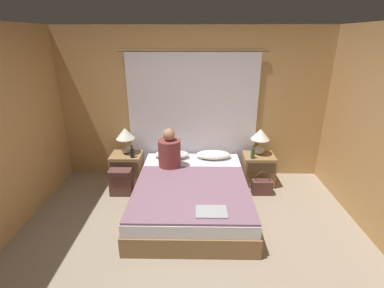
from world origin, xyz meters
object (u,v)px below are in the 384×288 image
bed (192,195)px  backpack_on_floor (121,181)px  lamp_right (260,137)px  nightstand_left (127,168)px  pillow_right (213,155)px  beer_bottle_on_left_stand (132,153)px  beer_bottle_on_right_stand (253,153)px  handbag_on_floor (262,187)px  laptop_on_bed (211,212)px  nightstand_right (258,169)px  pillow_left (172,154)px  lamp_left (125,136)px  person_left_in_bed (169,152)px

bed → backpack_on_floor: size_ratio=4.76×
backpack_on_floor → lamp_right: bearing=11.7°
nightstand_left → pillow_right: bearing=2.9°
beer_bottle_on_left_stand → beer_bottle_on_right_stand: bearing=0.0°
beer_bottle_on_right_stand → handbag_on_floor: 0.54m
bed → laptop_on_bed: bearing=-72.7°
beer_bottle_on_left_stand → nightstand_right: bearing=3.3°
nightstand_left → handbag_on_floor: 2.23m
nightstand_right → backpack_on_floor: (-2.20, -0.40, -0.02)m
pillow_left → backpack_on_floor: pillow_left is taller
pillow_left → backpack_on_floor: size_ratio=1.35×
lamp_left → handbag_on_floor: lamp_left is taller
nightstand_right → person_left_in_bed: (-1.45, -0.28, 0.42)m
lamp_left → beer_bottle_on_left_stand: 0.31m
person_left_in_bed → beer_bottle_on_right_stand: bearing=7.2°
pillow_left → lamp_right: bearing=-0.5°
pillow_right → nightstand_left: bearing=-177.1°
nightstand_left → lamp_right: size_ratio=1.18×
nightstand_right → lamp_left: lamp_left is taller
bed → handbag_on_floor: bearing=19.9°
beer_bottle_on_right_stand → backpack_on_floor: 2.12m
lamp_right → beer_bottle_on_right_stand: (-0.14, -0.18, -0.20)m
lamp_right → beer_bottle_on_right_stand: 0.30m
nightstand_left → backpack_on_floor: bearing=-91.4°
handbag_on_floor → lamp_left: bearing=169.4°
pillow_left → pillow_right: bearing=0.0°
nightstand_left → pillow_left: 0.79m
nightstand_left → backpack_on_floor: size_ratio=1.20×
pillow_right → handbag_on_floor: 0.93m
backpack_on_floor → handbag_on_floor: size_ratio=1.09×
lamp_right → backpack_on_floor: (-2.20, -0.46, -0.57)m
nightstand_right → pillow_right: pillow_right is taller
nightstand_right → backpack_on_floor: 2.24m
bed → person_left_in_bed: (-0.35, 0.46, 0.47)m
handbag_on_floor → backpack_on_floor: bearing=-178.8°
nightstand_right → handbag_on_floor: 0.37m
nightstand_left → pillow_left: bearing=5.6°
lamp_left → lamp_right: 2.19m
nightstand_left → nightstand_right: 2.19m
nightstand_right → lamp_left: bearing=178.4°
nightstand_left → beer_bottle_on_left_stand: bearing=-41.5°
bed → pillow_right: (0.35, 0.82, 0.27)m
pillow_right → lamp_left: bearing=-179.5°
pillow_left → backpack_on_floor: bearing=-148.2°
bed → laptop_on_bed: laptop_on_bed is taller
pillow_right → laptop_on_bed: size_ratio=1.61×
pillow_right → backpack_on_floor: bearing=-162.1°
lamp_left → pillow_left: bearing=0.9°
lamp_right → pillow_left: 1.48m
person_left_in_bed → backpack_on_floor: size_ratio=1.48×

